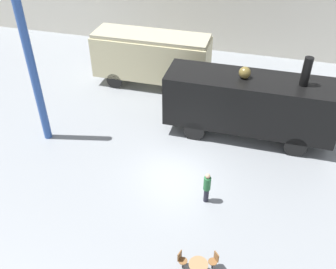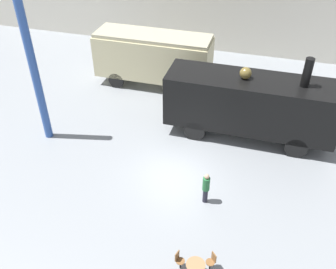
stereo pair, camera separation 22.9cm
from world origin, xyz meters
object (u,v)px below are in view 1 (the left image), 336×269
passenger_coach_vintage (151,56)px  steam_locomotive (250,102)px  visitor_person (207,187)px  cafe_table_near (198,267)px  cafe_chair_0 (214,260)px

passenger_coach_vintage → steam_locomotive: 8.32m
passenger_coach_vintage → visitor_person: (5.84, -10.20, -1.28)m
passenger_coach_vintage → cafe_table_near: bearing=-66.2°
steam_locomotive → visitor_person: (-1.24, -5.84, -1.31)m
cafe_chair_0 → steam_locomotive: bearing=-135.2°
passenger_coach_vintage → visitor_person: 11.83m
steam_locomotive → visitor_person: steam_locomotive is taller
cafe_chair_0 → visitor_person: bearing=-118.0°
cafe_chair_0 → visitor_person: visitor_person is taller
cafe_table_near → visitor_person: bearing=96.1°
steam_locomotive → cafe_chair_0: steam_locomotive is taller
cafe_table_near → visitor_person: visitor_person is taller
passenger_coach_vintage → cafe_table_near: passenger_coach_vintage is taller
passenger_coach_vintage → steam_locomotive: (7.08, -4.36, 0.03)m
steam_locomotive → cafe_table_near: (-0.81, -9.84, -1.69)m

